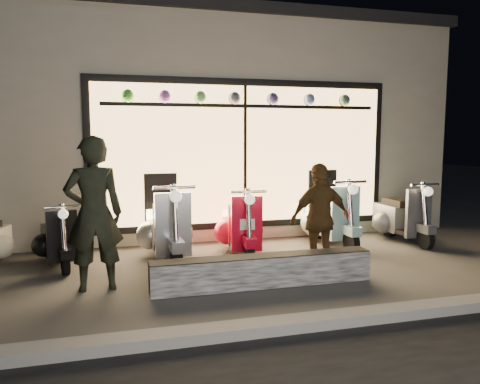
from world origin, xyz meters
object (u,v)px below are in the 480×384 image
object	(u,v)px
scooter_red	(240,227)
woman	(320,219)
graffiti_barrier	(263,271)
man	(94,214)
scooter_silver	(166,229)

from	to	relation	value
scooter_red	woman	bearing A→B (deg)	-56.86
graffiti_barrier	woman	size ratio (longest dim) A/B	1.86
graffiti_barrier	man	bearing A→B (deg)	168.04
scooter_silver	man	size ratio (longest dim) A/B	0.85
scooter_red	man	bearing A→B (deg)	-144.07
graffiti_barrier	woman	world-z (taller)	woman
scooter_silver	scooter_red	distance (m)	1.19
graffiti_barrier	woman	distance (m)	1.13
man	woman	distance (m)	2.95
man	scooter_silver	bearing A→B (deg)	-131.79
man	woman	xyz separation A→B (m)	(2.95, -0.09, -0.18)
woman	graffiti_barrier	bearing A→B (deg)	14.28
woman	scooter_red	bearing A→B (deg)	-67.88
scooter_silver	woman	size ratio (longest dim) A/B	1.06
scooter_silver	man	world-z (taller)	man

